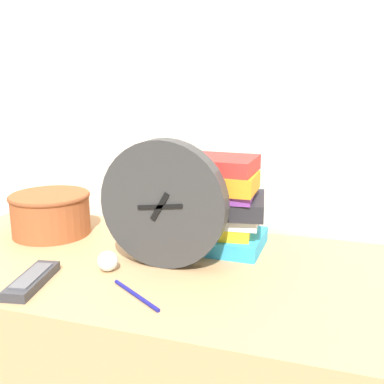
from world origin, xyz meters
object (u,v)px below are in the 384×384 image
at_px(desk_clock, 163,204).
at_px(basket, 51,212).
at_px(pen, 136,295).
at_px(crumpled_paper_ball, 108,261).
at_px(tv_remote, 32,280).
at_px(book_stack, 218,205).

distance_m(desk_clock, basket, 0.40).
bearing_deg(pen, desk_clock, 91.21).
xyz_separation_m(basket, pen, (0.38, -0.27, -0.06)).
height_order(desk_clock, crumpled_paper_ball, desk_clock).
height_order(desk_clock, pen, desk_clock).
xyz_separation_m(desk_clock, tv_remote, (-0.23, -0.18, -0.14)).
bearing_deg(desk_clock, basket, 163.82).
distance_m(desk_clock, pen, 0.22).
relative_size(book_stack, pen, 1.77).
relative_size(basket, tv_remote, 1.26).
height_order(book_stack, pen, book_stack).
relative_size(desk_clock, book_stack, 1.22).
height_order(desk_clock, tv_remote, desk_clock).
height_order(basket, pen, basket).
distance_m(book_stack, basket, 0.47).
distance_m(basket, pen, 0.47).
bearing_deg(desk_clock, crumpled_paper_ball, -148.21).
height_order(tv_remote, crumpled_paper_ball, crumpled_paper_ball).
bearing_deg(book_stack, pen, -105.36).
xyz_separation_m(tv_remote, pen, (0.23, 0.02, -0.01)).
bearing_deg(pen, tv_remote, -175.77).
distance_m(book_stack, crumpled_paper_ball, 0.30).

